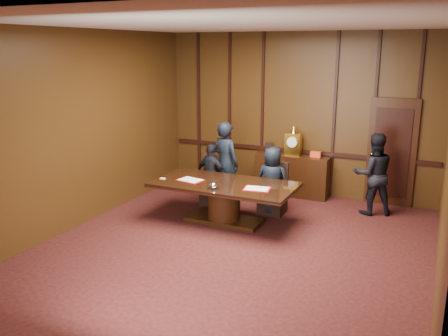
# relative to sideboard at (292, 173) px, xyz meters

# --- Properties ---
(room) EXTENTS (7.00, 7.04, 3.50)m
(room) POSITION_rel_sideboard_xyz_m (0.07, -3.12, 1.24)
(room) COLOR black
(room) RESTS_ON ground
(sideboard) EXTENTS (1.60, 0.45, 1.54)m
(sideboard) POSITION_rel_sideboard_xyz_m (0.00, 0.00, 0.00)
(sideboard) COLOR black
(sideboard) RESTS_ON ground
(conference_table) EXTENTS (2.62, 1.32, 0.76)m
(conference_table) POSITION_rel_sideboard_xyz_m (-0.64, -2.16, 0.02)
(conference_table) COLOR black
(conference_table) RESTS_ON ground
(folder_left) EXTENTS (0.52, 0.41, 0.02)m
(folder_left) POSITION_rel_sideboard_xyz_m (-1.28, -2.28, 0.28)
(folder_left) COLOR #A40F1A
(folder_left) RESTS_ON conference_table
(folder_right) EXTENTS (0.51, 0.40, 0.02)m
(folder_right) POSITION_rel_sideboard_xyz_m (0.05, -2.28, 0.28)
(folder_right) COLOR #A40F1A
(folder_right) RESTS_ON conference_table
(inkstand) EXTENTS (0.20, 0.14, 0.12)m
(inkstand) POSITION_rel_sideboard_xyz_m (-0.64, -2.61, 0.33)
(inkstand) COLOR white
(inkstand) RESTS_ON conference_table
(notepad) EXTENTS (0.10, 0.07, 0.01)m
(notepad) POSITION_rel_sideboard_xyz_m (-1.81, -2.40, 0.28)
(notepad) COLOR #FFDB7C
(notepad) RESTS_ON conference_table
(chair_left) EXTENTS (0.59, 0.59, 0.99)m
(chair_left) POSITION_rel_sideboard_xyz_m (-1.30, -1.28, -0.19)
(chair_left) COLOR black
(chair_left) RESTS_ON ground
(chair_right) EXTENTS (0.48, 0.48, 0.99)m
(chair_right) POSITION_rel_sideboard_xyz_m (0.01, -1.28, -0.19)
(chair_right) COLOR black
(chair_right) RESTS_ON ground
(signatory_left) EXTENTS (0.80, 0.45, 1.28)m
(signatory_left) POSITION_rel_sideboard_xyz_m (-1.29, -1.36, 0.16)
(signatory_left) COLOR black
(signatory_left) RESTS_ON ground
(signatory_right) EXTENTS (0.67, 0.44, 1.34)m
(signatory_right) POSITION_rel_sideboard_xyz_m (0.01, -1.36, 0.18)
(signatory_right) COLOR black
(signatory_right) RESTS_ON ground
(witness_left) EXTENTS (0.72, 0.57, 1.72)m
(witness_left) POSITION_rel_sideboard_xyz_m (-1.08, -1.15, 0.38)
(witness_left) COLOR black
(witness_left) RESTS_ON ground
(witness_right) EXTENTS (0.96, 0.87, 1.60)m
(witness_right) POSITION_rel_sideboard_xyz_m (1.77, -0.51, 0.31)
(witness_right) COLOR black
(witness_right) RESTS_ON ground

